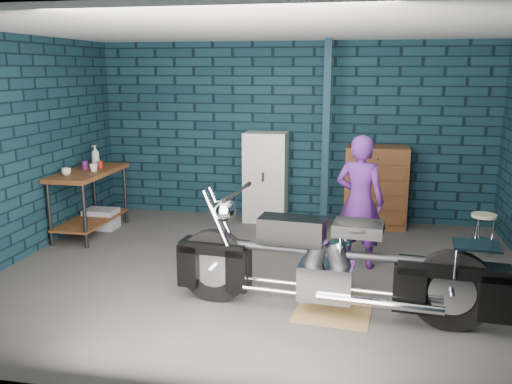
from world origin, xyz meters
TOP-DOWN VIEW (x-y plane):
  - ground at (0.00, 0.00)m, footprint 6.00×6.00m
  - room_walls at (0.00, 0.55)m, footprint 6.02×5.01m
  - support_post at (0.55, 1.95)m, footprint 0.10×0.10m
  - workbench at (-2.68, 1.10)m, footprint 0.60×1.40m
  - drip_mat at (0.84, -0.90)m, footprint 0.76×0.59m
  - motorcycle at (0.84, -0.90)m, footprint 2.70×0.95m
  - person at (1.06, 0.51)m, footprint 0.65×0.51m
  - storage_bin at (-2.66, 1.36)m, footprint 0.46×0.33m
  - locker at (-0.36, 2.23)m, footprint 0.64×0.46m
  - tool_chest at (1.28, 2.23)m, footprint 0.90×0.50m
  - shop_stool at (2.57, 1.11)m, footprint 0.30×0.30m
  - cup_a at (-2.79, 0.73)m, footprint 0.13×0.13m
  - cup_b at (-2.55, 1.02)m, footprint 0.14×0.14m
  - mug_purple at (-2.76, 1.18)m, footprint 0.10×0.10m
  - mug_red at (-2.60, 1.31)m, footprint 0.07×0.07m
  - bottle at (-2.73, 1.44)m, footprint 0.15×0.15m

SIDE VIEW (x-z plane):
  - ground at x=0.00m, z-range 0.00..0.00m
  - drip_mat at x=0.84m, z-range 0.00..0.01m
  - storage_bin at x=-2.66m, z-range 0.00..0.29m
  - shop_stool at x=2.57m, z-range 0.00..0.55m
  - workbench at x=-2.68m, z-range 0.00..0.91m
  - motorcycle at x=0.84m, z-range 0.00..1.17m
  - tool_chest at x=1.28m, z-range 0.00..1.19m
  - locker at x=-0.36m, z-range 0.00..1.37m
  - person at x=1.06m, z-range 0.00..1.57m
  - cup_a at x=-2.79m, z-range 0.91..1.01m
  - mug_red at x=-2.60m, z-range 0.91..1.01m
  - cup_b at x=-2.55m, z-range 0.91..1.02m
  - mug_purple at x=-2.76m, z-range 0.91..1.03m
  - bottle at x=-2.73m, z-range 0.91..1.21m
  - support_post at x=0.55m, z-range 0.00..2.70m
  - room_walls at x=0.00m, z-range 0.55..3.26m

